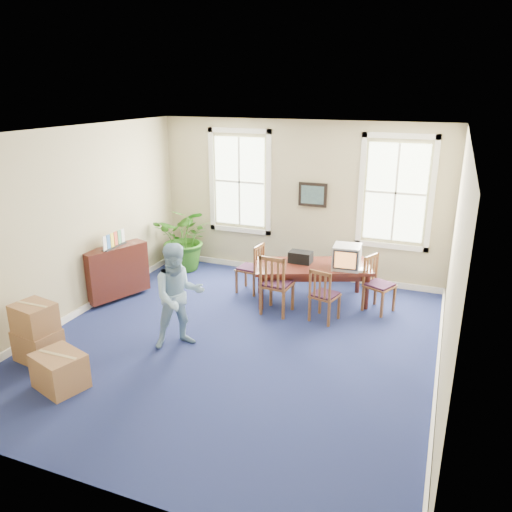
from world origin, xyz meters
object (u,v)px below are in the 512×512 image
(man, at_px, (179,296))
(potted_plant, at_px, (186,238))
(conference_table, at_px, (311,283))
(credenza, at_px, (117,275))
(crt_tv, at_px, (347,257))
(chair_near_left, at_px, (277,283))
(cardboard_boxes, at_px, (55,330))

(man, relative_size, potted_plant, 1.16)
(conference_table, height_order, credenza, credenza)
(crt_tv, xyz_separation_m, credenza, (-4.02, -1.29, -0.45))
(credenza, distance_m, potted_plant, 1.97)
(chair_near_left, height_order, credenza, chair_near_left)
(conference_table, xyz_separation_m, credenza, (-3.41, -1.24, 0.12))
(man, bearing_deg, conference_table, 17.02)
(crt_tv, relative_size, credenza, 0.42)
(conference_table, distance_m, cardboard_boxes, 4.47)
(man, distance_m, credenza, 2.31)
(conference_table, bearing_deg, man, -143.21)
(potted_plant, bearing_deg, cardboard_boxes, -88.88)
(man, height_order, potted_plant, man)
(chair_near_left, xyz_separation_m, cardboard_boxes, (-2.48, -2.68, -0.09))
(chair_near_left, distance_m, man, 1.96)
(man, xyz_separation_m, potted_plant, (-1.56, 3.04, -0.11))
(chair_near_left, relative_size, credenza, 0.90)
(credenza, relative_size, potted_plant, 0.86)
(chair_near_left, relative_size, cardboard_boxes, 0.68)
(conference_table, height_order, crt_tv, crt_tv)
(crt_tv, distance_m, chair_near_left, 1.34)
(crt_tv, bearing_deg, conference_table, 179.87)
(conference_table, relative_size, cardboard_boxes, 1.30)
(crt_tv, height_order, credenza, crt_tv)
(cardboard_boxes, bearing_deg, conference_table, 49.36)
(credenza, bearing_deg, chair_near_left, 31.90)
(cardboard_boxes, bearing_deg, credenza, 103.10)
(man, distance_m, potted_plant, 3.42)
(chair_near_left, distance_m, credenza, 3.03)
(credenza, bearing_deg, conference_table, 41.85)
(conference_table, relative_size, chair_near_left, 1.91)
(chair_near_left, distance_m, cardboard_boxes, 3.65)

